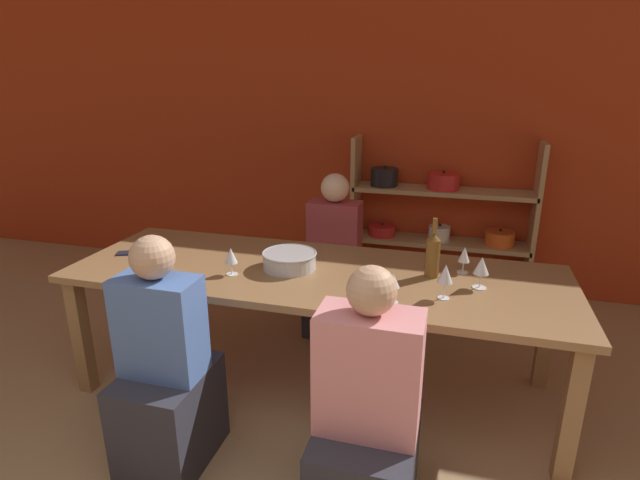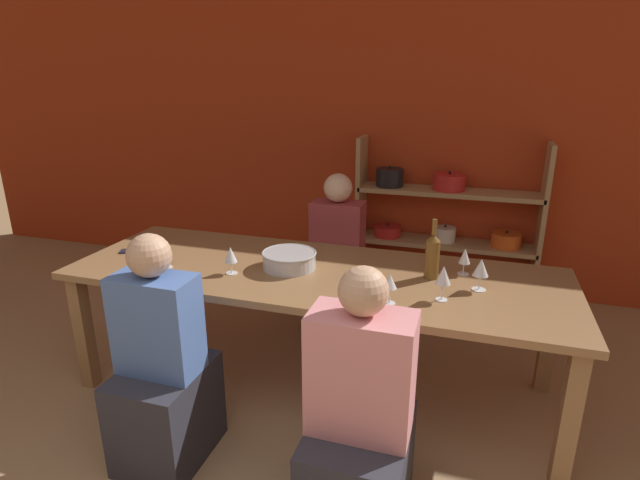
{
  "view_description": "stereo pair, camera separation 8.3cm",
  "coord_description": "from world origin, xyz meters",
  "views": [
    {
      "loc": [
        0.7,
        -0.5,
        1.81
      ],
      "look_at": [
        -0.03,
        2.1,
        0.91
      ],
      "focal_mm": 28.0,
      "sensor_mm": 36.0,
      "label": 1
    },
    {
      "loc": [
        0.78,
        -0.48,
        1.81
      ],
      "look_at": [
        -0.03,
        2.1,
        0.91
      ],
      "focal_mm": 28.0,
      "sensor_mm": 36.0,
      "label": 2
    }
  ],
  "objects": [
    {
      "name": "person_near_b",
      "position": [
        0.43,
        1.19,
        0.41
      ],
      "size": [
        0.41,
        0.51,
        1.14
      ],
      "color": "#2D2D38",
      "rests_on": "ground_plane"
    },
    {
      "name": "wine_glass_empty_a",
      "position": [
        0.44,
        1.7,
        0.87
      ],
      "size": [
        0.07,
        0.07,
        0.15
      ],
      "color": "white",
      "rests_on": "dining_table"
    },
    {
      "name": "dining_table",
      "position": [
        -0.03,
        2.0,
        0.68
      ],
      "size": [
        2.78,
        0.95,
        0.76
      ],
      "color": "olive",
      "rests_on": "ground_plane"
    },
    {
      "name": "cell_phone",
      "position": [
        -1.21,
        1.96,
        0.76
      ],
      "size": [
        0.17,
        0.13,
        0.01
      ],
      "color": "#1E2338",
      "rests_on": "dining_table"
    },
    {
      "name": "wine_glass_red_c",
      "position": [
        0.77,
        2.2,
        0.86
      ],
      "size": [
        0.06,
        0.06,
        0.15
      ],
      "color": "white",
      "rests_on": "dining_table"
    },
    {
      "name": "shelf_unit",
      "position": [
        0.55,
        3.63,
        0.53
      ],
      "size": [
        1.49,
        0.3,
        1.32
      ],
      "color": "tan",
      "rests_on": "ground_plane"
    },
    {
      "name": "wine_glass_red_a",
      "position": [
        -0.46,
        1.82,
        0.86
      ],
      "size": [
        0.07,
        0.07,
        0.16
      ],
      "color": "white",
      "rests_on": "dining_table"
    },
    {
      "name": "wine_bottle_green",
      "position": [
        0.6,
        2.09,
        0.89
      ],
      "size": [
        0.08,
        0.08,
        0.33
      ],
      "color": "brown",
      "rests_on": "dining_table"
    },
    {
      "name": "wine_glass_red_d",
      "position": [
        -0.86,
        1.79,
        0.87
      ],
      "size": [
        0.07,
        0.07,
        0.16
      ],
      "color": "white",
      "rests_on": "dining_table"
    },
    {
      "name": "wine_glass_red_e",
      "position": [
        0.42,
        1.61,
        0.88
      ],
      "size": [
        0.07,
        0.07,
        0.18
      ],
      "color": "white",
      "rests_on": "dining_table"
    },
    {
      "name": "wine_glass_empty_b",
      "position": [
        0.68,
        1.82,
        0.89
      ],
      "size": [
        0.07,
        0.07,
        0.18
      ],
      "color": "white",
      "rests_on": "dining_table"
    },
    {
      "name": "person_near_a",
      "position": [
        -0.54,
        1.24,
        0.43
      ],
      "size": [
        0.38,
        0.47,
        1.16
      ],
      "color": "#2D2D38",
      "rests_on": "ground_plane"
    },
    {
      "name": "wall_back_red",
      "position": [
        0.0,
        3.83,
        1.35
      ],
      "size": [
        8.8,
        0.06,
        2.7
      ],
      "color": "#B23819",
      "rests_on": "ground_plane"
    },
    {
      "name": "person_far_a",
      "position": [
        -0.11,
        2.76,
        0.43
      ],
      "size": [
        0.36,
        0.45,
        1.17
      ],
      "rotation": [
        0.0,
        0.0,
        3.14
      ],
      "color": "#2D2D38",
      "rests_on": "ground_plane"
    },
    {
      "name": "wine_glass_red_b",
      "position": [
        0.85,
        2.0,
        0.88
      ],
      "size": [
        0.08,
        0.08,
        0.17
      ],
      "color": "white",
      "rests_on": "dining_table"
    },
    {
      "name": "mixing_bowl",
      "position": [
        -0.18,
        2.0,
        0.81
      ],
      "size": [
        0.31,
        0.31,
        0.1
      ],
      "color": "#B7BABC",
      "rests_on": "dining_table"
    }
  ]
}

